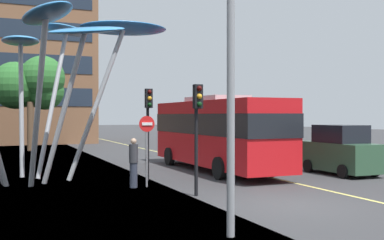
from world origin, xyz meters
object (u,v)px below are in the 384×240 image
Objects in this scene: red_bus at (216,130)px; car_parked_far at (259,144)px; traffic_light_kerb_far at (148,114)px; no_entry_sign at (147,140)px; traffic_light_kerb_near at (197,115)px; car_parked_mid at (340,151)px; pedestrian at (134,163)px; leaf_sculpture at (19,27)px.

red_bus reaches higher than car_parked_far.
traffic_light_kerb_far reaches higher than no_entry_sign.
traffic_light_kerb_near is 0.95× the size of car_parked_mid.
red_bus is at bearing 38.50° from no_entry_sign.
traffic_light_kerb_near is 3.51m from pedestrian.
traffic_light_kerb_far is at bearing 56.48° from pedestrian.
no_entry_sign is (0.50, -0.04, 0.85)m from pedestrian.
pedestrian is at bearing -142.63° from car_parked_far.
red_bus is 2.71× the size of car_parked_mid.
leaf_sculpture reaches higher than pedestrian.
traffic_light_kerb_far reaches higher than traffic_light_kerb_near.
traffic_light_kerb_near is 2.94m from no_entry_sign.
traffic_light_kerb_far is 2.69m from pedestrian.
pedestrian is at bearing -144.61° from red_bus.
car_parked_mid is at bearing 19.22° from traffic_light_kerb_near.
red_bus is at bearing 26.41° from traffic_light_kerb_far.
leaf_sculpture is at bearing 134.28° from traffic_light_kerb_near.
traffic_light_kerb_near is 13.36m from car_parked_far.
leaf_sculpture is 6.19m from traffic_light_kerb_far.
traffic_light_kerb_far is (-4.08, -2.03, 0.77)m from red_bus.
pedestrian is (-9.89, -7.55, -0.04)m from car_parked_far.
red_bus is at bearing 59.59° from traffic_light_kerb_near.
car_parked_mid is at bearing 1.55° from pedestrian.
no_entry_sign is (-0.59, -1.69, -0.97)m from traffic_light_kerb_far.
traffic_light_kerb_far is at bearing -13.28° from leaf_sculpture.
car_parked_far is at bearing 18.89° from leaf_sculpture.
red_bus is 4.63m from traffic_light_kerb_far.
red_bus is 6.18m from car_parked_far.
traffic_light_kerb_near is (-3.72, -6.34, 0.72)m from red_bus.
traffic_light_kerb_far reaches higher than red_bus.
leaf_sculpture reaches higher than car_parked_mid.
leaf_sculpture is 6.06× the size of pedestrian.
pedestrian is at bearing 175.42° from no_entry_sign.
no_entry_sign is at bearing -33.06° from leaf_sculpture.
no_entry_sign reaches higher than car_parked_mid.
car_parked_mid is (8.77, -1.38, -1.70)m from traffic_light_kerb_far.
car_parked_mid is at bearing -10.54° from leaf_sculpture.
car_parked_far is (8.43, 10.22, -1.72)m from traffic_light_kerb_near.
traffic_light_kerb_near is 9.06m from car_parked_mid.
red_bus is 5.76× the size of pedestrian.
red_bus is 3.96× the size of no_entry_sign.
pedestrian is at bearing -123.52° from traffic_light_kerb_far.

